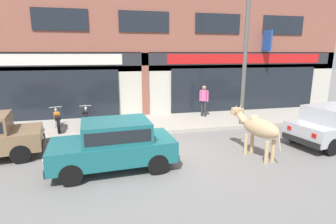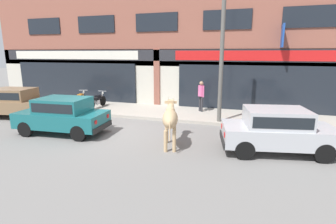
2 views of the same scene
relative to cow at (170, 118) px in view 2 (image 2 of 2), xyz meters
name	(u,v)px [view 2 (image 2 of 2)]	position (x,y,z in m)	size (l,w,h in m)	color
ground_plane	(113,132)	(-2.77, 0.92, -1.01)	(90.00, 90.00, 0.00)	slate
sidewalk	(147,111)	(-2.77, 4.71, -0.93)	(19.00, 3.17, 0.14)	#A8A093
shop_building	(158,41)	(-2.77, 6.55, 2.84)	(23.00, 1.40, 8.13)	#8E5142
cow	(170,118)	(0.00, 0.00, 0.00)	(0.95, 2.10, 1.61)	tan
car_0	(63,114)	(-4.55, 0.12, -0.19)	(3.70, 1.86, 1.46)	black
car_1	(15,101)	(-8.69, 1.67, -0.19)	(3.79, 2.17, 1.46)	black
car_2	(277,128)	(3.47, 0.50, -0.19)	(3.81, 2.25, 1.46)	black
motorcycle_0	(80,100)	(-6.86, 4.38, -0.47)	(0.65, 1.78, 0.88)	black
motorcycle_1	(97,101)	(-5.70, 4.39, -0.47)	(0.52, 1.81, 0.88)	black
pedestrian	(201,93)	(0.09, 5.21, 0.12)	(0.37, 0.38, 1.60)	#2D2D33
utility_pole	(222,53)	(1.27, 3.42, 2.18)	(0.18, 0.18, 6.09)	#595651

